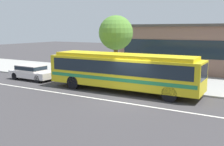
% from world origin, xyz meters
% --- Properties ---
extents(ground_plane, '(120.00, 120.00, 0.00)m').
position_xyz_m(ground_plane, '(0.00, 0.00, 0.00)').
color(ground_plane, '#393739').
extents(sidewalk_slab, '(60.00, 8.00, 0.12)m').
position_xyz_m(sidewalk_slab, '(0.00, 7.18, 0.06)').
color(sidewalk_slab, '#969691').
rests_on(sidewalk_slab, ground_plane).
extents(lane_stripe_center, '(56.00, 0.16, 0.01)m').
position_xyz_m(lane_stripe_center, '(0.00, -0.80, 0.00)').
color(lane_stripe_center, silver).
rests_on(lane_stripe_center, ground_plane).
extents(transit_bus, '(11.20, 2.56, 2.69)m').
position_xyz_m(transit_bus, '(-1.27, 1.83, 1.57)').
color(transit_bus, gold).
rests_on(transit_bus, ground_plane).
extents(sedan_behind_bus, '(4.24, 1.88, 1.29)m').
position_xyz_m(sedan_behind_bus, '(-10.34, 1.88, 0.72)').
color(sedan_behind_bus, silver).
rests_on(sedan_behind_bus, ground_plane).
extents(pedestrian_waiting_near_sign, '(0.48, 0.48, 1.70)m').
position_xyz_m(pedestrian_waiting_near_sign, '(-4.32, 3.95, 1.12)').
color(pedestrian_waiting_near_sign, '#6B5A4C').
rests_on(pedestrian_waiting_near_sign, sidewalk_slab).
extents(bus_stop_sign, '(0.15, 0.44, 2.37)m').
position_xyz_m(bus_stop_sign, '(3.03, 3.85, 1.64)').
color(bus_stop_sign, gray).
rests_on(bus_stop_sign, sidewalk_slab).
extents(street_tree_near_stop, '(2.99, 2.99, 5.48)m').
position_xyz_m(street_tree_near_stop, '(-4.02, 5.72, 4.07)').
color(street_tree_near_stop, brown).
rests_on(street_tree_near_stop, sidewalk_slab).
extents(station_building, '(17.17, 7.06, 4.90)m').
position_xyz_m(station_building, '(2.07, 13.79, 2.46)').
color(station_building, '#805E51').
rests_on(station_building, ground_plane).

